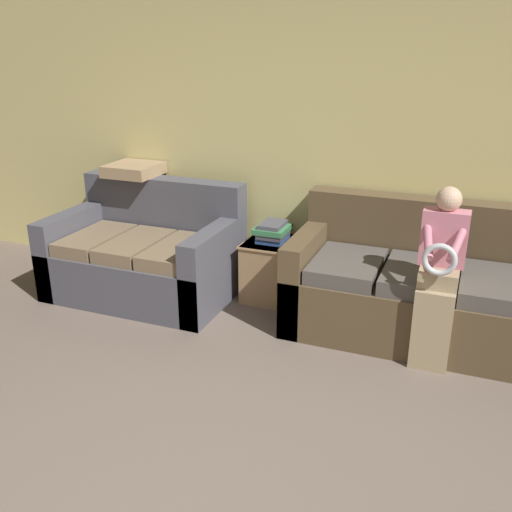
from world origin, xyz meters
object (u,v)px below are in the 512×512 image
Objects in this scene: couch_main at (419,290)px; book_stack at (273,232)px; couch_side at (147,256)px; throw_pillow at (134,170)px; child_left_seated at (439,271)px; side_shelf at (273,268)px.

couch_main is 1.25m from book_stack.
couch_side is 0.79m from throw_pillow.
couch_side reaches higher than book_stack.
child_left_seated is 2.76m from throw_pillow.
book_stack is 1.38m from throw_pillow.
side_shelf is (-1.35, 0.56, -0.39)m from child_left_seated.
throw_pillow reaches higher than book_stack.
couch_main is 1.22m from side_shelf.
book_stack is (1.03, 0.30, 0.26)m from couch_side.
child_left_seated reaches higher than side_shelf.
couch_main is 1.24× the size of couch_side.
throw_pillow is (-1.32, 0.04, 0.72)m from side_shelf.
side_shelf is at bearing -1.89° from throw_pillow.
child_left_seated reaches higher than couch_main.
couch_side reaches higher than side_shelf.
child_left_seated reaches higher than couch_side.
book_stack is 0.71× the size of throw_pillow.
couch_side is 1.11m from book_stack.
couch_side is at bearing -49.40° from throw_pillow.
couch_side is 1.08m from side_shelf.
book_stack is (-0.01, 0.01, 0.32)m from side_shelf.
side_shelf is at bearing -56.21° from book_stack.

